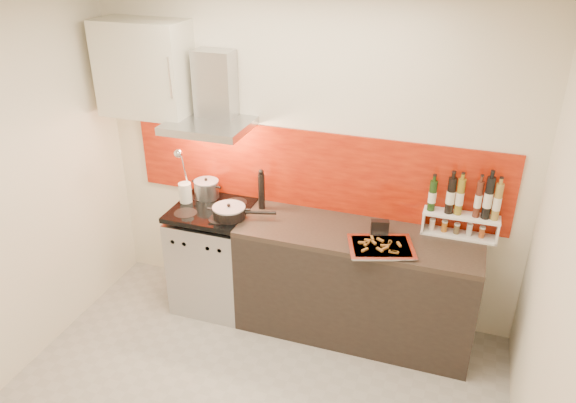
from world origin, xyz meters
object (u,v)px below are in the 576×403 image
at_px(pepper_mill, 261,190).
at_px(baking_tray, 381,247).
at_px(range_stove, 214,258).
at_px(stock_pot, 207,189).
at_px(counter, 355,283).
at_px(saute_pan, 230,212).

bearing_deg(pepper_mill, baking_tray, -16.82).
relative_size(range_stove, baking_tray, 1.69).
bearing_deg(stock_pot, counter, -6.84).
xyz_separation_m(saute_pan, pepper_mill, (0.17, 0.24, 0.11)).
xyz_separation_m(range_stove, baking_tray, (1.40, -0.16, 0.47)).
relative_size(saute_pan, baking_tray, 0.90).
xyz_separation_m(range_stove, saute_pan, (0.21, -0.09, 0.51)).
bearing_deg(counter, saute_pan, -174.28).
relative_size(saute_pan, pepper_mill, 1.43).
height_order(range_stove, pepper_mill, pepper_mill).
height_order(range_stove, stock_pot, stock_pot).
xyz_separation_m(stock_pot, saute_pan, (0.32, -0.26, -0.03)).
distance_m(saute_pan, baking_tray, 1.19).
relative_size(pepper_mill, baking_tray, 0.63).
xyz_separation_m(range_stove, counter, (1.20, 0.00, 0.01)).
relative_size(stock_pot, pepper_mill, 0.60).
bearing_deg(counter, pepper_mill, 170.38).
bearing_deg(range_stove, baking_tray, -6.66).
bearing_deg(pepper_mill, counter, -9.62).
bearing_deg(saute_pan, range_stove, 155.95).
height_order(range_stove, saute_pan, saute_pan).
height_order(range_stove, counter, range_stove).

